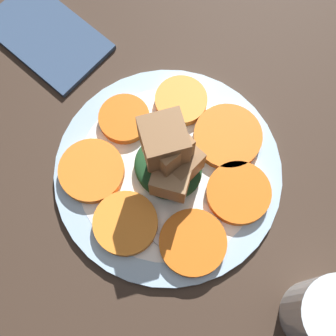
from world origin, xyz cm
name	(u,v)px	position (x,y,z in cm)	size (l,w,h in cm)	color
table_slab	(168,175)	(0.00, 0.00, 1.00)	(120.00, 120.00, 2.00)	#38281E
plate	(168,172)	(0.00, 0.00, 2.52)	(29.02, 29.02, 1.05)	#99B7D1
carrot_slice_0	(228,137)	(2.88, 8.32, 3.75)	(8.80, 8.80, 1.29)	orange
carrot_slice_1	(181,101)	(-4.94, 8.22, 3.75)	(6.91, 6.91, 1.29)	orange
carrot_slice_2	(124,119)	(-8.79, 1.38, 3.75)	(6.67, 6.67, 1.29)	orange
carrot_slice_3	(92,171)	(-7.02, -6.53, 3.75)	(8.25, 8.25, 1.29)	orange
carrot_slice_4	(126,223)	(0.72, -8.60, 3.75)	(7.88, 7.88, 1.29)	orange
carrot_slice_5	(193,243)	(8.36, -5.01, 3.75)	(8.12, 8.12, 1.29)	orange
carrot_slice_6	(238,193)	(8.61, 3.40, 3.75)	(7.99, 7.99, 1.29)	orange
center_pile	(170,160)	(0.31, -0.08, 8.06)	(9.07, 8.26, 11.93)	#1E4723
fork	(123,207)	(-1.01, -7.33, 3.30)	(19.70, 2.38, 0.40)	silver
water_glass	(327,315)	(24.42, -1.87, 6.82)	(8.11, 8.11, 9.65)	silver
napkin	(47,36)	(-26.31, 3.85, 2.40)	(17.24, 10.35, 0.80)	#334766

